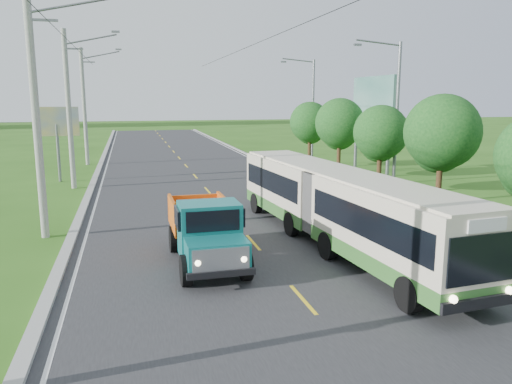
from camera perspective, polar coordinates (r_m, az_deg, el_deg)
name	(u,v)px	position (r m, az deg, el deg)	size (l,w,h in m)	color
ground	(303,300)	(14.92, 5.38, -12.18)	(240.00, 240.00, 0.00)	#2A5814
road	(203,185)	(33.76, -6.09, 0.78)	(14.00, 120.00, 0.02)	#28282B
curb_left	(91,189)	(33.51, -18.36, 0.33)	(0.40, 120.00, 0.15)	#9E9E99
curb_right	(303,180)	(35.46, 5.42, 1.34)	(0.30, 120.00, 0.10)	#9E9E99
edge_line_left	(100,189)	(33.48, -17.42, 0.28)	(0.12, 120.00, 0.00)	silver
edge_line_right	(297,181)	(35.30, 4.66, 1.26)	(0.12, 120.00, 0.00)	silver
centre_dash	(303,299)	(14.91, 5.38, -12.10)	(0.12, 2.20, 0.00)	yellow
railing_right	(351,191)	(30.27, 10.77, 0.06)	(0.04, 40.00, 0.60)	black
pole_near	(37,115)	(22.22, -23.76, 8.01)	(3.51, 0.32, 10.00)	gray
pole_mid	(69,109)	(34.11, -20.55, 8.86)	(3.51, 0.32, 10.00)	gray
pole_far	(85,106)	(46.06, -19.00, 9.26)	(3.51, 0.32, 10.00)	gray
tree_third	(441,136)	(25.67, 20.41, 6.01)	(3.60, 3.62, 6.00)	#382314
tree_fourth	(380,136)	(30.81, 14.02, 6.28)	(3.24, 3.31, 5.40)	#382314
tree_fifth	(340,126)	(36.18, 9.53, 7.49)	(3.48, 3.52, 5.80)	#382314
tree_back	(310,124)	(41.74, 6.18, 7.70)	(3.30, 3.36, 5.50)	#382314
streetlight_mid	(395,113)	(31.00, 15.55, 8.68)	(3.02, 0.20, 9.07)	slate
streetlight_far	(311,108)	(43.72, 6.33, 9.47)	(3.02, 0.20, 9.07)	slate
planter_near	(440,223)	(23.78, 20.25, -3.36)	(0.64, 0.64, 0.67)	silver
planter_mid	(360,191)	(30.53, 11.79, 0.09)	(0.64, 0.64, 0.67)	silver
planter_far	(313,172)	(37.77, 6.48, 2.25)	(0.64, 0.64, 0.67)	silver
billboard_left	(56,126)	(37.28, -21.85, 6.99)	(3.00, 0.20, 5.20)	slate
billboard_right	(373,104)	(37.06, 13.20, 9.74)	(0.24, 6.00, 7.30)	slate
bus	(337,202)	(19.79, 9.29, -1.14)	(3.73, 15.46, 2.96)	#336A2A
dump_truck	(206,227)	(17.60, -5.77, -3.99)	(2.29, 5.67, 2.37)	#126E6D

